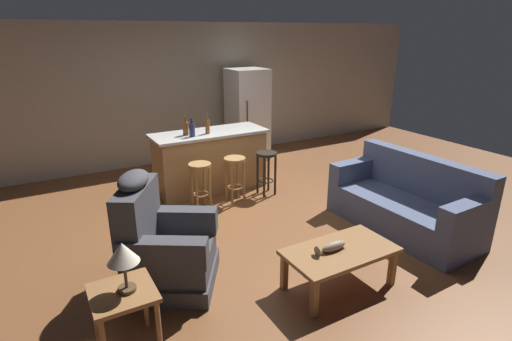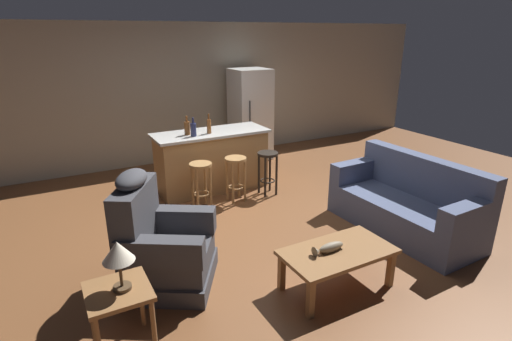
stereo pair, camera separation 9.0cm
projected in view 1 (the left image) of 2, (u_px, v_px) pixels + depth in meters
ground_plane at (252, 221)px, 5.41m from camera, size 12.00×12.00×0.00m
back_wall at (171, 94)px, 7.54m from camera, size 12.00×0.05×2.60m
coffee_table at (340, 254)px, 3.91m from camera, size 1.10×0.60×0.42m
fish_figurine at (331, 247)px, 3.84m from camera, size 0.34×0.10×0.10m
couch at (406, 204)px, 5.11m from camera, size 0.89×1.92×0.94m
recliner_near_lamp at (163, 247)px, 3.93m from camera, size 1.16×1.16×1.20m
end_table at (124, 302)px, 3.07m from camera, size 0.48×0.48×0.56m
table_lamp at (123, 255)px, 2.94m from camera, size 0.24×0.24×0.41m
kitchen_island at (210, 161)px, 6.36m from camera, size 1.80×0.70×0.95m
bar_stool_left at (200, 178)px, 5.64m from camera, size 0.32×0.32×0.68m
bar_stool_middle at (235, 171)px, 5.90m from camera, size 0.32×0.32×0.68m
bar_stool_right at (266, 165)px, 6.16m from camera, size 0.32×0.32×0.68m
refrigerator at (248, 115)px, 7.84m from camera, size 0.70×0.69×1.76m
bottle_tall_green at (207, 126)px, 6.06m from camera, size 0.07×0.07×0.30m
bottle_short_amber at (186, 128)px, 5.97m from camera, size 0.09×0.09×0.29m
bottle_wine_dark at (192, 130)px, 5.89m from camera, size 0.09×0.09×0.28m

